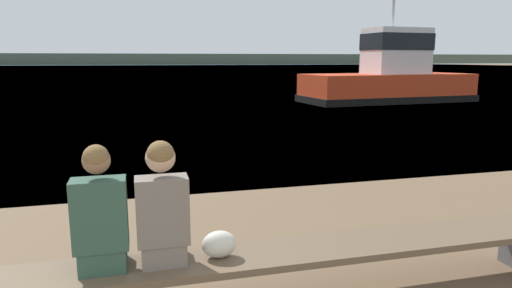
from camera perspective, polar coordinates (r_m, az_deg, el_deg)
name	(u,v)px	position (r m, az deg, el deg)	size (l,w,h in m)	color
water_surface	(134,67)	(126.89, -15.01, 9.30)	(240.00, 240.00, 0.00)	#5684A3
far_shoreline	(134,59)	(185.69, -15.01, 10.22)	(600.00, 12.00, 4.07)	#424738
bench_main	(93,281)	(3.86, -19.67, -15.81)	(8.67, 0.56, 0.48)	brown
person_left	(100,216)	(3.65, -18.90, -8.54)	(0.40, 0.36, 0.99)	#2D4C3D
person_right	(162,209)	(3.64, -11.63, -7.91)	(0.40, 0.37, 1.00)	#70665B
shopping_bag	(219,244)	(3.81, -4.63, -12.38)	(0.29, 0.18, 0.22)	beige
tugboat_red	(389,79)	(23.66, 16.35, 7.85)	(8.77, 3.97, 6.72)	red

